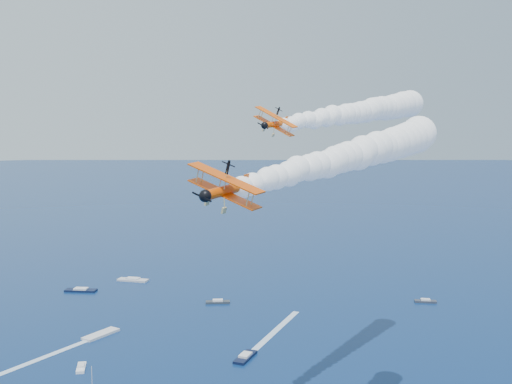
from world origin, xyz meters
name	(u,v)px	position (x,y,z in m)	size (l,w,h in m)	color
biplane_lead	(275,124)	(18.69, 32.77, 60.98)	(7.48, 8.39, 5.06)	#FB5505
biplane_trail	(226,190)	(-3.92, 0.58, 53.78)	(8.51, 9.54, 5.75)	#EE4C05
smoke_trail_lead	(359,112)	(47.29, 49.03, 63.51)	(58.76, 36.33, 11.83)	white
smoke_trail_trail	(354,155)	(24.40, 17.32, 56.31)	(58.25, 37.20, 11.83)	white
spectator_boats	(29,350)	(-16.97, 108.15, 0.35)	(227.93, 181.33, 0.70)	white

